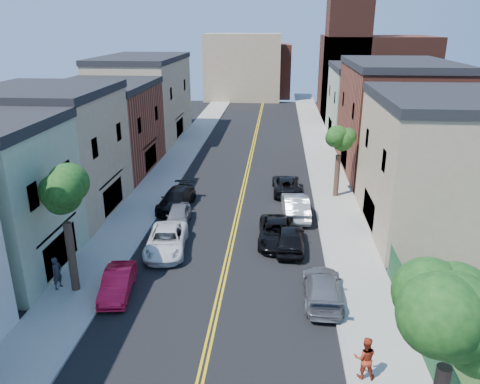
% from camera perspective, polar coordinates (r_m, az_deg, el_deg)
% --- Properties ---
extents(sidewalk_left, '(3.20, 100.00, 0.15)m').
position_cam_1_polar(sidewalk_left, '(50.46, -7.82, 3.99)').
color(sidewalk_left, gray).
rests_on(sidewalk_left, ground).
extents(sidewalk_right, '(3.20, 100.00, 0.15)m').
position_cam_1_polar(sidewalk_right, '(49.54, 10.36, 3.54)').
color(sidewalk_right, gray).
rests_on(sidewalk_right, ground).
extents(curb_left, '(0.30, 100.00, 0.15)m').
position_cam_1_polar(curb_left, '(50.11, -5.86, 3.96)').
color(curb_left, gray).
rests_on(curb_left, ground).
extents(curb_right, '(0.30, 100.00, 0.15)m').
position_cam_1_polar(curb_right, '(49.40, 8.34, 3.61)').
color(curb_right, gray).
rests_on(curb_right, ground).
extents(bldg_left_tan_near, '(9.00, 10.00, 9.00)m').
position_cam_1_polar(bldg_left_tan_near, '(37.66, -22.17, 4.12)').
color(bldg_left_tan_near, '#998466').
rests_on(bldg_left_tan_near, ground).
extents(bldg_left_brick, '(9.00, 12.00, 8.00)m').
position_cam_1_polar(bldg_left_brick, '(47.54, -16.33, 7.25)').
color(bldg_left_brick, brown).
rests_on(bldg_left_brick, ground).
extents(bldg_left_tan_far, '(9.00, 16.00, 9.50)m').
position_cam_1_polar(bldg_left_tan_far, '(60.45, -11.77, 10.97)').
color(bldg_left_tan_far, '#998466').
rests_on(bldg_left_tan_far, ground).
extents(bldg_right_tan, '(9.00, 12.00, 9.00)m').
position_cam_1_polar(bldg_right_tan, '(34.52, 23.31, 2.60)').
color(bldg_right_tan, '#998466').
rests_on(bldg_right_tan, ground).
extents(bldg_right_brick, '(9.00, 14.00, 10.00)m').
position_cam_1_polar(bldg_right_brick, '(47.49, 18.37, 8.27)').
color(bldg_right_brick, brown).
rests_on(bldg_right_brick, ground).
extents(bldg_right_palegrn, '(9.00, 12.00, 8.50)m').
position_cam_1_polar(bldg_right_palegrn, '(61.10, 15.40, 10.29)').
color(bldg_right_palegrn, gray).
rests_on(bldg_right_palegrn, ground).
extents(church, '(16.20, 14.20, 22.60)m').
position_cam_1_polar(church, '(75.87, 15.42, 14.37)').
color(church, '#4C2319').
rests_on(church, ground).
extents(backdrop_left, '(14.00, 8.00, 12.00)m').
position_cam_1_polar(backdrop_left, '(89.92, 0.34, 15.05)').
color(backdrop_left, '#998466').
rests_on(backdrop_left, ground).
extents(backdrop_center, '(10.00, 8.00, 10.00)m').
position_cam_1_polar(backdrop_center, '(93.78, 3.05, 14.62)').
color(backdrop_center, brown).
rests_on(backdrop_center, ground).
extents(fence_right, '(0.04, 15.00, 1.90)m').
position_cam_1_polar(fence_right, '(22.14, 22.09, -16.98)').
color(fence_right, '#143F1E').
rests_on(fence_right, sidewalk_right).
extents(tree_left_mid, '(5.20, 5.20, 9.29)m').
position_cam_1_polar(tree_left_mid, '(24.99, -21.08, 1.66)').
color(tree_left_mid, '#34251A').
rests_on(tree_left_mid, sidewalk_left).
extents(tree_right_corner, '(5.80, 5.80, 10.35)m').
position_cam_1_polar(tree_right_corner, '(14.03, 25.47, -10.13)').
color(tree_right_corner, '#34251A').
rests_on(tree_right_corner, sidewalk_right).
extents(tree_right_far, '(4.40, 4.40, 8.03)m').
position_cam_1_polar(tree_right_far, '(38.52, 12.22, 7.42)').
color(tree_right_far, '#34251A').
rests_on(tree_right_far, sidewalk_right).
extents(red_sedan, '(1.95, 4.24, 1.35)m').
position_cam_1_polar(red_sedan, '(26.41, -14.78, -10.73)').
color(red_sedan, red).
rests_on(red_sedan, ground).
extents(white_pickup, '(2.99, 5.54, 1.47)m').
position_cam_1_polar(white_pickup, '(30.34, -9.02, -5.91)').
color(white_pickup, silver).
rests_on(white_pickup, ground).
extents(grey_car_left, '(1.95, 4.18, 1.38)m').
position_cam_1_polar(grey_car_left, '(34.13, -7.57, -2.88)').
color(grey_car_left, '#5C5E64').
rests_on(grey_car_left, ground).
extents(black_car_left, '(2.71, 5.44, 1.52)m').
position_cam_1_polar(black_car_left, '(37.12, -7.80, -0.85)').
color(black_car_left, black).
rests_on(black_car_left, ground).
extents(grey_car_right, '(2.13, 5.01, 1.44)m').
position_cam_1_polar(grey_car_right, '(25.44, 10.10, -11.49)').
color(grey_car_right, '#5A5C62').
rests_on(grey_car_right, ground).
extents(black_car_right, '(1.97, 4.66, 1.57)m').
position_cam_1_polar(black_car_right, '(30.43, 6.16, -5.58)').
color(black_car_right, black).
rests_on(black_car_right, ground).
extents(silver_car_right, '(2.18, 5.34, 1.72)m').
position_cam_1_polar(silver_car_right, '(35.37, 6.80, -1.70)').
color(silver_car_right, '#A9ACB1').
rests_on(silver_car_right, ground).
extents(dark_car_right_far, '(2.62, 5.25, 1.43)m').
position_cam_1_polar(dark_car_right_far, '(40.41, 5.76, 0.93)').
color(dark_car_right_far, black).
rests_on(dark_car_right_far, ground).
extents(black_suv_lane, '(2.44, 5.21, 1.44)m').
position_cam_1_polar(black_suv_lane, '(31.27, 4.49, -4.92)').
color(black_suv_lane, black).
rests_on(black_suv_lane, ground).
extents(pedestrian_left, '(0.61, 0.77, 1.84)m').
position_cam_1_polar(pedestrian_left, '(27.56, -21.52, -9.22)').
color(pedestrian_left, '#27282F').
rests_on(pedestrian_left, sidewalk_left).
extents(pedestrian_right, '(0.95, 0.76, 1.88)m').
position_cam_1_polar(pedestrian_right, '(20.69, 15.07, -19.02)').
color(pedestrian_right, '#9C2E18').
rests_on(pedestrian_right, sidewalk_right).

